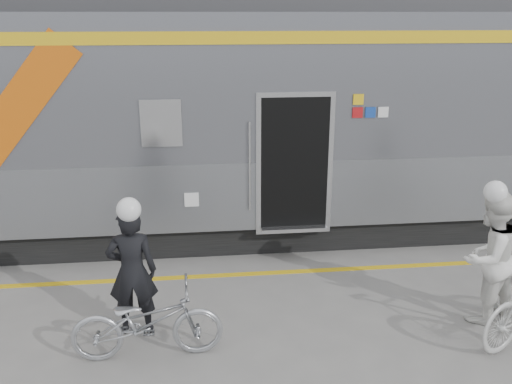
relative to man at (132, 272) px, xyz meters
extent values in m
plane|color=slate|center=(2.03, -0.77, -0.82)|extent=(90.00, 90.00, 0.00)
cube|color=black|center=(0.12, 3.43, -0.57)|extent=(24.00, 2.70, 0.50)
cube|color=#9EA0A5|center=(0.12, 3.43, 0.23)|extent=(24.00, 3.00, 1.10)
cube|color=slate|center=(0.12, 3.43, 1.88)|extent=(24.00, 3.00, 2.20)
cube|color=#38383A|center=(0.12, 3.43, 3.13)|extent=(24.00, 2.64, 0.30)
cube|color=gold|center=(0.12, 1.92, 2.63)|extent=(24.00, 0.02, 0.18)
cube|color=#D2590C|center=(-1.68, 1.92, 1.68)|extent=(1.96, 0.01, 2.19)
cube|color=black|center=(0.32, 1.92, 1.43)|extent=(0.55, 0.02, 0.65)
cube|color=black|center=(2.32, 2.13, 0.73)|extent=(1.05, 0.45, 2.10)
cube|color=silver|center=(2.32, 1.92, 0.73)|extent=(1.20, 0.02, 2.25)
cylinder|color=silver|center=(1.62, 1.90, 0.73)|extent=(0.04, 0.04, 1.40)
cube|color=silver|center=(2.32, 1.88, -0.30)|extent=(1.05, 0.25, 0.06)
cube|color=gold|center=(3.27, 1.91, 1.73)|extent=(0.16, 0.01, 0.16)
cube|color=#AB1317|center=(3.27, 1.91, 1.53)|extent=(0.16, 0.01, 0.16)
cube|color=#173D97|center=(3.47, 1.91, 1.53)|extent=(0.16, 0.01, 0.16)
cube|color=silver|center=(3.67, 1.91, 1.53)|extent=(0.16, 0.01, 0.16)
cube|color=silver|center=(0.72, 1.91, 0.23)|extent=(0.22, 0.01, 0.22)
cube|color=gold|center=(2.03, 1.38, -0.81)|extent=(24.00, 0.12, 0.01)
imported|color=black|center=(0.00, 0.00, 0.00)|extent=(0.61, 0.41, 1.63)
imported|color=#A4A6AB|center=(0.20, -0.55, -0.37)|extent=(1.73, 0.64, 0.90)
imported|color=white|center=(4.43, -0.18, 0.04)|extent=(1.03, 0.94, 1.72)
sphere|color=white|center=(0.00, 0.00, 0.96)|extent=(0.28, 0.28, 0.28)
sphere|color=white|center=(4.43, -0.18, 1.04)|extent=(0.27, 0.27, 0.27)
camera|label=1|loc=(0.84, -6.03, 2.97)|focal=38.00mm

